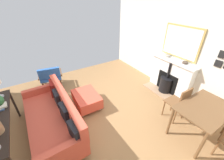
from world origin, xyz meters
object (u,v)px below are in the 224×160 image
at_px(mantel_bowl_far, 185,63).
at_px(console_table, 1,122).
at_px(dining_chair_near_fireplace, 180,102).
at_px(mantel_bowl_near, 167,56).
at_px(fireplace, 169,78).
at_px(armchair_accent, 50,76).
at_px(ottoman, 87,99).
at_px(dining_table, 204,111).
at_px(sofa, 54,117).

bearing_deg(mantel_bowl_far, console_table, -8.76).
xyz_separation_m(console_table, dining_chair_near_fireplace, (-3.31, 1.23, -0.15)).
bearing_deg(mantel_bowl_near, fireplace, 82.04).
distance_m(fireplace, armchair_accent, 3.65).
xyz_separation_m(fireplace, mantel_bowl_near, (-0.04, -0.26, 0.60)).
bearing_deg(dining_chair_near_fireplace, ottoman, -44.28).
xyz_separation_m(armchair_accent, console_table, (1.12, 1.75, 0.26)).
bearing_deg(armchair_accent, console_table, 57.37).
height_order(ottoman, armchair_accent, armchair_accent).
height_order(console_table, dining_table, console_table).
height_order(mantel_bowl_near, sofa, mantel_bowl_near).
xyz_separation_m(console_table, dining_table, (-3.31, 1.73, -0.03)).
relative_size(ottoman, armchair_accent, 1.09).
xyz_separation_m(ottoman, console_table, (1.71, 0.34, 0.45)).
xyz_separation_m(fireplace, sofa, (3.28, -0.34, -0.12)).
relative_size(mantel_bowl_far, armchair_accent, 0.18).
bearing_deg(dining_chair_near_fireplace, sofa, -26.35).
xyz_separation_m(mantel_bowl_far, ottoman, (2.44, -0.98, -0.83)).
bearing_deg(sofa, armchair_accent, -99.54).
height_order(mantel_bowl_far, ottoman, mantel_bowl_far).
bearing_deg(mantel_bowl_near, dining_chair_near_fireplace, 54.18).
bearing_deg(console_table, fireplace, 175.35).
height_order(sofa, ottoman, sofa).
bearing_deg(mantel_bowl_far, sofa, -10.93).
relative_size(mantel_bowl_far, ottoman, 0.17).
bearing_deg(dining_table, console_table, -27.60).
xyz_separation_m(fireplace, console_table, (4.11, -0.33, 0.22)).
bearing_deg(armchair_accent, dining_chair_near_fireplace, 126.30).
distance_m(ottoman, dining_chair_near_fireplace, 2.26).
bearing_deg(fireplace, dining_chair_near_fireplace, 48.24).
height_order(armchair_accent, dining_table, armchair_accent).
height_order(fireplace, armchair_accent, fireplace).
distance_m(mantel_bowl_far, armchair_accent, 3.91).
bearing_deg(sofa, dining_chair_near_fireplace, 153.65).
relative_size(mantel_bowl_near, dining_table, 0.14).
height_order(mantel_bowl_near, dining_table, mantel_bowl_near).
bearing_deg(console_table, dining_chair_near_fireplace, 159.65).
relative_size(fireplace, dining_table, 1.23).
height_order(ottoman, dining_table, dining_table).
distance_m(mantel_bowl_near, armchair_accent, 3.59).
bearing_deg(console_table, sofa, -179.88).
xyz_separation_m(sofa, dining_table, (-2.48, 1.73, 0.31)).
bearing_deg(dining_table, sofa, -34.90).
bearing_deg(mantel_bowl_far, ottoman, -21.79).
height_order(fireplace, mantel_bowl_near, mantel_bowl_near).
bearing_deg(dining_table, dining_chair_near_fireplace, -89.97).
distance_m(fireplace, sofa, 3.30).
height_order(fireplace, mantel_bowl_far, mantel_bowl_far).
xyz_separation_m(armchair_accent, dining_chair_near_fireplace, (-2.19, 2.98, 0.11)).
bearing_deg(mantel_bowl_near, mantel_bowl_far, 90.00).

